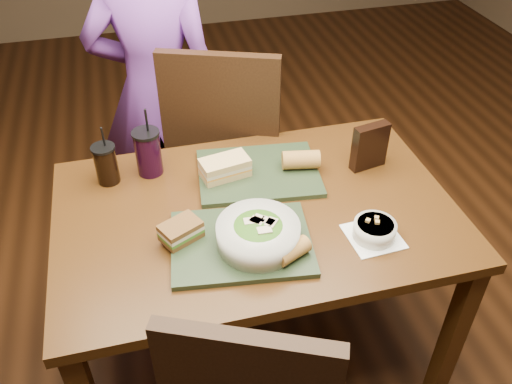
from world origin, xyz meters
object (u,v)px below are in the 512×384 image
tray_near (241,243)px  tray_far (258,173)px  diner (157,92)px  salad_bowl (258,233)px  baguette_near (292,251)px  dining_table (256,229)px  sandwich_near (181,231)px  baguette_far (301,160)px  chair_far (217,147)px  sandwich_far (225,167)px  cup_berry (148,152)px  soup_bowl (374,230)px  chip_bag (370,146)px  cup_cola (106,164)px

tray_near → tray_far: (0.14, 0.33, 0.00)m
diner → tray_near: size_ratio=3.69×
salad_bowl → baguette_near: bearing=-45.1°
dining_table → diner: bearing=105.6°
sandwich_near → tray_near: bearing=-18.7°
tray_far → baguette_far: size_ratio=3.21×
chair_far → salad_bowl: chair_far is taller
chair_far → sandwich_far: chair_far is taller
cup_berry → tray_far: bearing=-17.1°
tray_near → sandwich_near: (-0.17, 0.06, 0.04)m
soup_bowl → chip_bag: bearing=69.7°
sandwich_far → cup_cola: bearing=167.0°
diner → salad_bowl: 1.02m
cup_berry → tray_near: bearing=-62.9°
cup_cola → diner: bearing=67.6°
tray_near → cup_berry: 0.51m
sandwich_near → tray_far: bearing=41.2°
cup_cola → cup_berry: bearing=6.9°
tray_far → baguette_far: baguette_far is taller
cup_cola → chip_bag: (0.91, -0.14, 0.01)m
diner → tray_far: bearing=123.6°
baguette_near → soup_bowl: bearing=7.9°
diner → chip_bag: (0.68, -0.70, 0.06)m
salad_bowl → sandwich_far: (-0.03, 0.36, -0.01)m
baguette_far → tray_far: bearing=173.7°
dining_table → cup_cola: (-0.46, 0.27, 0.16)m
chair_far → chip_bag: size_ratio=6.30×
chip_bag → soup_bowl: bearing=-121.6°
tray_near → cup_cola: size_ratio=1.90×
soup_bowl → dining_table: bearing=145.2°
baguette_near → chip_bag: chip_bag is taller
dining_table → baguette_far: 0.30m
chair_far → tray_far: 0.47m
tray_far → baguette_near: 0.44m
tray_near → cup_berry: bearing=117.1°
diner → baguette_far: 0.80m
sandwich_far → baguette_near: size_ratio=1.69×
sandwich_near → cup_berry: 0.39m
dining_table → diner: 0.87m
baguette_far → cup_cola: bearing=170.4°
soup_bowl → chip_bag: size_ratio=0.98×
dining_table → diner: diner is taller
sandwich_far → baguette_far: bearing=-4.5°
tray_far → cup_cola: (-0.51, 0.10, 0.06)m
cup_cola → cup_berry: 0.15m
dining_table → salad_bowl: (-0.04, -0.18, 0.15)m
soup_bowl → sandwich_far: (-0.38, 0.40, 0.02)m
cup_berry → baguette_far: bearing=-14.1°
salad_bowl → tray_far: bearing=75.3°
tray_far → sandwich_far: 0.13m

